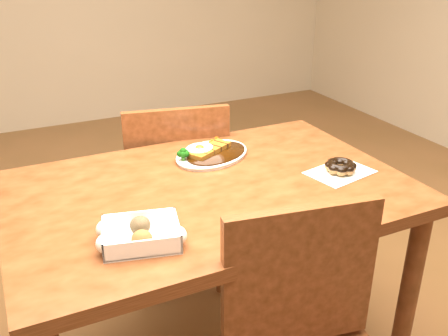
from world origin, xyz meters
name	(u,v)px	position (x,y,z in m)	size (l,w,h in m)	color
table	(210,215)	(0.00, 0.00, 0.65)	(1.20, 0.80, 0.75)	#47230E
chair_far	(175,189)	(0.08, 0.54, 0.48)	(0.49, 0.49, 0.87)	#47230E
katsu_curry_plate	(210,153)	(0.10, 0.21, 0.76)	(0.34, 0.30, 0.06)	white
donut_box	(139,234)	(-0.28, -0.21, 0.78)	(0.22, 0.18, 0.05)	white
pon_de_ring	(341,167)	(0.42, -0.09, 0.77)	(0.23, 0.18, 0.04)	silver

